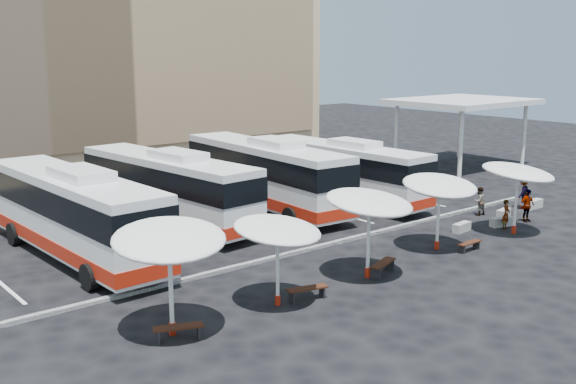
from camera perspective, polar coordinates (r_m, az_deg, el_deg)
ground at (r=30.21m, az=2.15°, el=-5.26°), size 120.00×120.00×0.00m
sandstone_building at (r=56.87m, az=-20.33°, el=15.01°), size 42.00×18.25×29.60m
service_canopy at (r=53.62m, az=14.53°, el=7.28°), size 10.00×8.00×5.20m
curb_divider at (r=30.54m, az=1.53°, el=-4.91°), size 34.00×0.25×0.15m
bay_lines at (r=36.35m, az=-6.24°, el=-2.32°), size 24.15×12.00×0.01m
bus_0 at (r=30.57m, az=-17.75°, el=-1.55°), size 3.31×13.02×4.11m
bus_1 at (r=35.32m, az=-10.19°, el=0.50°), size 3.75×12.68×3.97m
bus_2 at (r=38.23m, az=-1.97°, el=1.69°), size 3.57×13.16×4.13m
bus_3 at (r=40.14m, az=4.55°, el=1.92°), size 3.11×12.08×3.81m
sunshade_0 at (r=21.29m, az=-10.04°, el=-4.00°), size 4.66×4.69×3.73m
sunshade_1 at (r=23.56m, az=-0.90°, el=-3.27°), size 4.04×4.06×3.25m
sunshade_2 at (r=26.55m, az=6.89°, el=-0.91°), size 4.31×4.34×3.61m
sunshade_3 at (r=30.92m, az=12.71°, el=0.51°), size 4.03×4.06×3.48m
sunshade_4 at (r=34.61m, az=18.89°, el=1.56°), size 4.57×4.60×3.61m
wood_bench_0 at (r=21.80m, az=-9.27°, el=-11.41°), size 1.61×0.98×0.48m
wood_bench_1 at (r=24.77m, az=1.64°, el=-8.32°), size 1.61×0.79×0.48m
wood_bench_2 at (r=27.72m, az=8.04°, el=-6.14°), size 1.70×0.96×0.51m
wood_bench_3 at (r=31.60m, az=15.10°, el=-4.29°), size 1.37×0.37×0.42m
conc_bench_0 at (r=34.82m, az=14.49°, el=-2.91°), size 1.23×0.54×0.45m
conc_bench_1 at (r=36.42m, az=17.61°, el=-2.42°), size 1.33×0.68×0.48m
conc_bench_2 at (r=38.52m, az=17.78°, el=-1.70°), size 1.16×0.56×0.42m
conc_bench_3 at (r=41.07m, az=20.07°, el=-0.97°), size 1.32×0.44×0.49m
passenger_0 at (r=35.84m, az=17.97°, el=-1.81°), size 0.63×0.49×1.52m
passenger_1 at (r=38.35m, az=15.90°, el=-0.75°), size 0.85×0.71×1.57m
passenger_2 at (r=37.67m, az=19.58°, el=-1.09°), size 1.08×0.61×1.74m
passenger_3 at (r=40.65m, az=19.26°, el=-0.04°), size 1.34×0.95×1.88m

